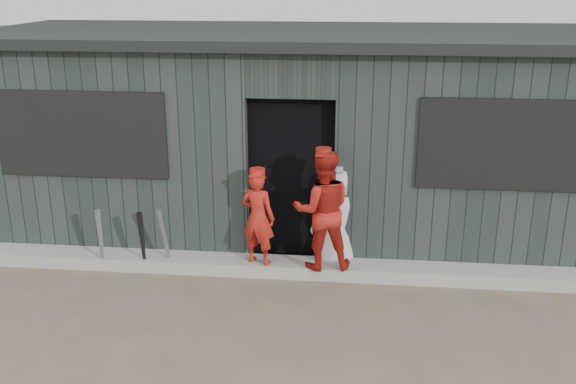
# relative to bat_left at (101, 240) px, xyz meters

# --- Properties ---
(ground) EXTENTS (80.00, 80.00, 0.00)m
(ground) POSITION_rel_bat_left_xyz_m (2.14, -1.62, -0.40)
(ground) COLOR brown
(ground) RESTS_ON ground
(curb) EXTENTS (8.00, 0.36, 0.15)m
(curb) POSITION_rel_bat_left_xyz_m (2.14, 0.20, -0.33)
(curb) COLOR #989893
(curb) RESTS_ON ground
(bat_left) EXTENTS (0.15, 0.25, 0.80)m
(bat_left) POSITION_rel_bat_left_xyz_m (0.00, 0.00, 0.00)
(bat_left) COLOR gray
(bat_left) RESTS_ON ground
(bat_mid) EXTENTS (0.12, 0.28, 0.80)m
(bat_mid) POSITION_rel_bat_left_xyz_m (0.73, 0.10, -0.00)
(bat_mid) COLOR gray
(bat_mid) RESTS_ON ground
(bat_right) EXTENTS (0.11, 0.24, 0.77)m
(bat_right) POSITION_rel_bat_left_xyz_m (0.47, 0.04, -0.02)
(bat_right) COLOR black
(bat_right) RESTS_ON ground
(player_red_left) EXTENTS (0.46, 0.38, 1.10)m
(player_red_left) POSITION_rel_bat_left_xyz_m (1.80, 0.14, 0.30)
(player_red_left) COLOR #B42116
(player_red_left) RESTS_ON curb
(player_red_right) EXTENTS (0.73, 0.61, 1.36)m
(player_red_right) POSITION_rel_bat_left_xyz_m (2.53, 0.11, 0.43)
(player_red_right) COLOR #A81D14
(player_red_right) RESTS_ON curb
(player_grey_back) EXTENTS (0.60, 0.40, 1.23)m
(player_grey_back) POSITION_rel_bat_left_xyz_m (2.67, 0.43, 0.21)
(player_grey_back) COLOR silver
(player_grey_back) RESTS_ON ground
(dugout) EXTENTS (8.30, 3.30, 2.62)m
(dugout) POSITION_rel_bat_left_xyz_m (2.14, 1.88, 0.89)
(dugout) COLOR black
(dugout) RESTS_ON ground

